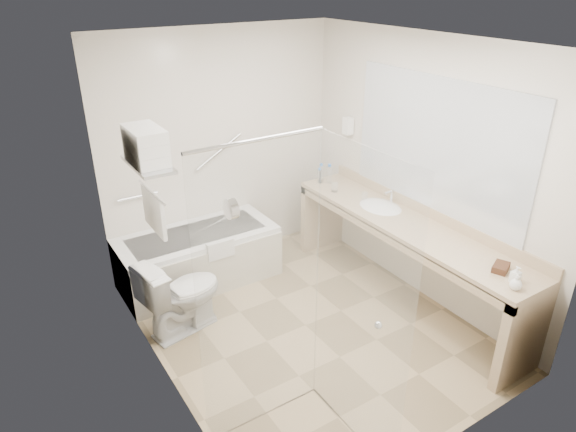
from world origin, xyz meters
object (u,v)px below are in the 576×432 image
bathtub (199,257)px  vanity_counter (405,242)px  water_bottle_left (321,174)px  toilet (182,295)px  amenity_basket (501,267)px

bathtub → vanity_counter: vanity_counter is taller
bathtub → water_bottle_left: 1.60m
toilet → water_bottle_left: 2.05m
vanity_counter → water_bottle_left: bearing=93.6°
bathtub → toilet: 0.81m
bathtub → amenity_basket: (1.53, -2.40, 0.60)m
bathtub → amenity_basket: size_ratio=9.99×
vanity_counter → bathtub: bearing=137.6°
toilet → water_bottle_left: water_bottle_left is taller
vanity_counter → amenity_basket: vanity_counter is taller
amenity_basket → water_bottle_left: 2.26m
bathtub → vanity_counter: (1.52, -1.39, 0.36)m
bathtub → amenity_basket: amenity_basket is taller
water_bottle_left → amenity_basket: bearing=-87.8°
vanity_counter → toilet: size_ratio=3.62×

